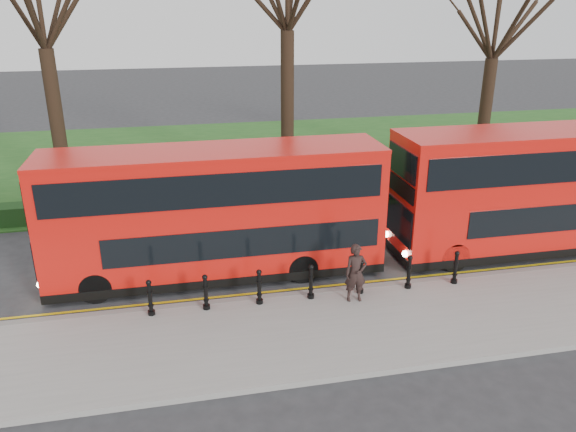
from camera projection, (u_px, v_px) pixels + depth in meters
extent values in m
plane|color=#28282B|center=(290.00, 282.00, 17.38)|extent=(120.00, 120.00, 0.00)
cube|color=gray|center=(314.00, 332.00, 14.62)|extent=(60.00, 4.00, 0.15)
cube|color=slate|center=(297.00, 295.00, 16.44)|extent=(60.00, 0.25, 0.16)
cube|color=#1C4B19|center=(234.00, 157.00, 31.06)|extent=(60.00, 18.00, 0.06)
cube|color=black|center=(256.00, 199.00, 23.44)|extent=(60.00, 0.90, 0.80)
cube|color=yellow|center=(295.00, 292.00, 16.74)|extent=(60.00, 0.10, 0.01)
cube|color=yellow|center=(293.00, 289.00, 16.92)|extent=(60.00, 0.10, 0.01)
cylinder|color=black|center=(57.00, 126.00, 23.84)|extent=(0.60, 0.60, 6.32)
cylinder|color=black|center=(287.00, 110.00, 25.64)|extent=(0.60, 0.60, 6.92)
cylinder|color=black|center=(485.00, 116.00, 27.80)|extent=(0.60, 0.60, 5.55)
cylinder|color=black|center=(150.00, 298.00, 15.12)|extent=(0.15, 0.15, 1.00)
cylinder|color=black|center=(206.00, 293.00, 15.41)|extent=(0.15, 0.15, 1.00)
cylinder|color=black|center=(259.00, 287.00, 15.69)|extent=(0.15, 0.15, 1.00)
cylinder|color=black|center=(311.00, 282.00, 15.98)|extent=(0.15, 0.15, 1.00)
cylinder|color=black|center=(361.00, 277.00, 16.26)|extent=(0.15, 0.15, 1.00)
cylinder|color=black|center=(409.00, 273.00, 16.55)|extent=(0.15, 0.15, 1.00)
cylinder|color=black|center=(455.00, 268.00, 16.83)|extent=(0.15, 0.15, 1.00)
cube|color=red|center=(216.00, 210.00, 17.08)|extent=(10.18, 2.31, 3.75)
cube|color=black|center=(219.00, 266.00, 17.77)|extent=(10.20, 2.33, 0.28)
cube|color=black|center=(246.00, 243.00, 16.39)|extent=(8.14, 0.04, 0.88)
cube|color=black|center=(218.00, 191.00, 15.65)|extent=(9.62, 0.04, 0.97)
cube|color=black|center=(36.00, 213.00, 15.99)|extent=(0.06, 2.04, 0.51)
cylinder|color=black|center=(96.00, 287.00, 16.08)|extent=(0.93, 0.28, 0.93)
cylinder|color=black|center=(103.00, 258.00, 17.94)|extent=(0.93, 0.28, 0.93)
cylinder|color=black|center=(303.00, 268.00, 17.25)|extent=(0.93, 0.28, 0.93)
cylinder|color=black|center=(289.00, 242.00, 19.11)|extent=(0.93, 0.28, 0.93)
cube|color=red|center=(547.00, 186.00, 18.99)|extent=(10.55, 2.40, 3.88)
cube|color=black|center=(537.00, 240.00, 19.71)|extent=(10.57, 2.42, 0.29)
cube|color=black|center=(576.00, 166.00, 17.52)|extent=(9.97, 0.04, 1.01)
cube|color=black|center=(400.00, 187.00, 17.87)|extent=(0.06, 2.11, 0.53)
cylinder|color=black|center=(454.00, 257.00, 17.97)|extent=(0.96, 0.29, 0.96)
cylinder|color=black|center=(426.00, 232.00, 19.89)|extent=(0.96, 0.29, 0.96)
imported|color=black|center=(356.00, 273.00, 15.74)|extent=(0.66, 0.46, 1.71)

